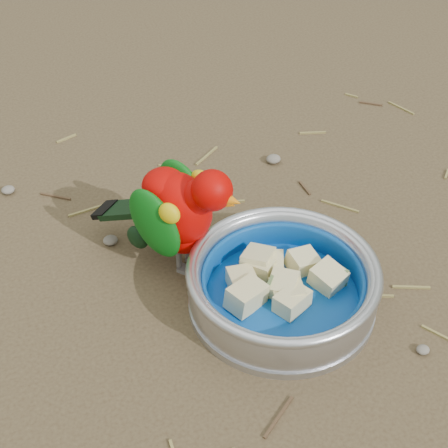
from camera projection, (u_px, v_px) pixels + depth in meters
name	position (u px, v px, depth m)	size (l,w,h in m)	color
ground	(260.00, 311.00, 0.81)	(60.00, 60.00, 0.00)	#4C3C27
food_bowl	(282.00, 299.00, 0.82)	(0.22, 0.22, 0.02)	#B2B2BA
bowl_wall	(283.00, 282.00, 0.80)	(0.22, 0.22, 0.04)	#B2B2BA
fruit_wedges	(283.00, 286.00, 0.80)	(0.13, 0.13, 0.03)	beige
lory_parrot	(179.00, 217.00, 0.83)	(0.09, 0.19, 0.15)	#AE0200
ground_debris	(231.00, 310.00, 0.81)	(0.90, 0.80, 0.01)	olive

